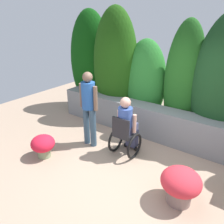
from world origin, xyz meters
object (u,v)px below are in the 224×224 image
object	(u,v)px
person_standing_companion	(89,105)
flower_pot_terracotta_by_wall	(181,184)
person_in_wheelchair	(126,128)
flower_pot_purple_near	(43,145)

from	to	relation	value
person_standing_companion	flower_pot_terracotta_by_wall	distance (m)	2.47
person_in_wheelchair	person_standing_companion	distance (m)	0.98
person_standing_companion	flower_pot_terracotta_by_wall	bearing A→B (deg)	1.72
person_standing_companion	flower_pot_purple_near	world-z (taller)	person_standing_companion
flower_pot_purple_near	flower_pot_terracotta_by_wall	bearing A→B (deg)	9.45
flower_pot_purple_near	flower_pot_terracotta_by_wall	xyz separation A→B (m)	(2.81, 0.47, 0.06)
person_standing_companion	flower_pot_terracotta_by_wall	xyz separation A→B (m)	(2.33, -0.50, -0.65)
person_in_wheelchair	person_standing_companion	world-z (taller)	person_standing_companion
person_in_wheelchair	flower_pot_purple_near	size ratio (longest dim) A/B	2.64
person_standing_companion	flower_pot_terracotta_by_wall	world-z (taller)	person_standing_companion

